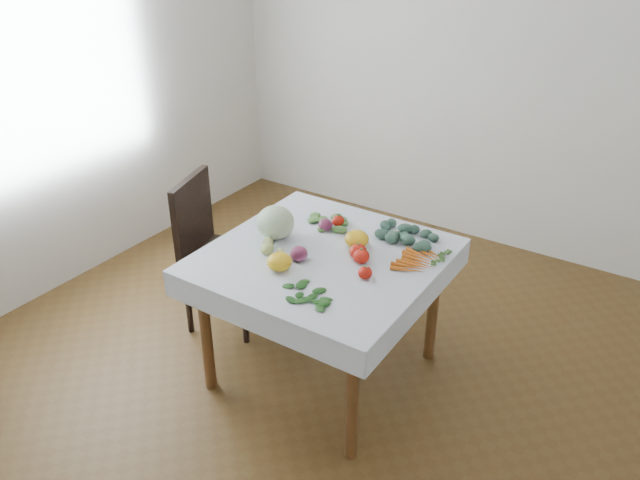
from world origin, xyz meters
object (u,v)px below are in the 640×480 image
object	(u,v)px
table	(324,271)
heirloom_back	(357,239)
chair	(211,243)
cabbage	(275,222)
carrot_bunch	(418,260)

from	to	relation	value
table	heirloom_back	size ratio (longest dim) A/B	7.95
chair	heirloom_back	xyz separation A→B (m)	(0.94, 0.09, 0.26)
chair	heirloom_back	world-z (taller)	chair
cabbage	carrot_bunch	world-z (taller)	cabbage
chair	heirloom_back	distance (m)	0.98
cabbage	carrot_bunch	xyz separation A→B (m)	(0.74, 0.18, -0.08)
cabbage	heirloom_back	xyz separation A→B (m)	(0.41, 0.15, -0.05)
table	cabbage	bearing A→B (deg)	177.93
table	chair	distance (m)	0.85
carrot_bunch	chair	bearing A→B (deg)	-174.64
chair	cabbage	world-z (taller)	chair
table	heirloom_back	world-z (taller)	heirloom_back
chair	cabbage	bearing A→B (deg)	-6.06
heirloom_back	carrot_bunch	size ratio (longest dim) A/B	0.41
cabbage	heirloom_back	bearing A→B (deg)	19.96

